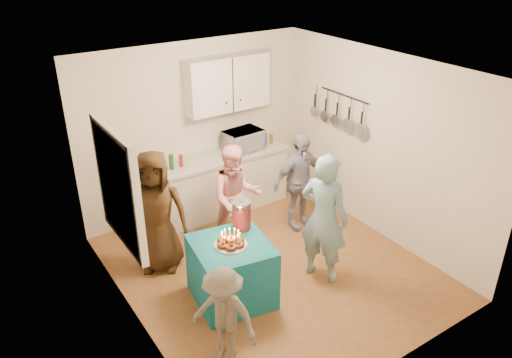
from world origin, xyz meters
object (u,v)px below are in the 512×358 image
microwave (243,140)px  woman_back_center (236,197)px  punch_jar (242,216)px  woman_back_left (156,212)px  man_birthday (324,218)px  woman_back_right (299,181)px  party_table (232,272)px  counter (218,185)px  child_near_left (224,316)px

microwave → woman_back_center: size_ratio=0.39×
punch_jar → woman_back_left: size_ratio=0.21×
man_birthday → woman_back_right: bearing=-49.1°
party_table → man_birthday: bearing=-11.9°
woman_back_right → counter: bearing=125.5°
woman_back_left → party_table: bearing=-36.3°
microwave → punch_jar: size_ratio=1.68×
microwave → woman_back_left: bearing=-159.9°
woman_back_left → woman_back_center: 1.10m
woman_back_left → woman_back_right: size_ratio=1.11×
party_table → child_near_left: size_ratio=0.77×
woman_back_center → woman_back_right: size_ratio=1.01×
counter → party_table: (-0.92, -1.92, -0.05)m
punch_jar → child_near_left: size_ratio=0.31×
party_table → man_birthday: size_ratio=0.51×
counter → woman_back_right: bearing=-55.0°
counter → punch_jar: 1.88m
woman_back_left → counter: bearing=63.3°
counter → woman_back_right: woman_back_right is taller
party_table → woman_back_center: bearing=55.6°
child_near_left → woman_back_right: bearing=95.6°
woman_back_center → child_near_left: bearing=-103.9°
microwave → child_near_left: 3.35m
counter → child_near_left: (-1.47, -2.69, 0.12)m
woman_back_left → woman_back_right: 2.12m
counter → party_table: 2.13m
party_table → punch_jar: 0.66m
party_table → punch_jar: size_ratio=2.50×
party_table → punch_jar: punch_jar is taller
woman_back_left → child_near_left: woman_back_left is taller
man_birthday → woman_back_left: 2.07m
microwave → woman_back_center: woman_back_center is taller
punch_jar → counter: bearing=69.5°
party_table → woman_back_center: (0.65, 0.96, 0.36)m
woman_back_center → woman_back_left: bearing=-164.5°
party_table → woman_back_left: bearing=112.6°
woman_back_left → child_near_left: (-0.11, -1.83, -0.26)m
microwave → punch_jar: 2.02m
microwave → woman_back_left: woman_back_left is taller
woman_back_left → woman_back_right: bearing=25.8°
party_table → man_birthday: 1.27m
man_birthday → woman_back_left: man_birthday is taller
woman_back_center → woman_back_right: 1.01m
party_table → woman_back_right: bearing=27.6°
punch_jar → woman_back_left: 1.12m
party_table → woman_back_left: (-0.44, 1.06, 0.43)m
woman_back_left → woman_back_center: bearing=25.5°
punch_jar → man_birthday: 1.00m
woman_back_right → party_table: bearing=-151.9°
microwave → woman_back_left: (-1.83, -0.86, -0.26)m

